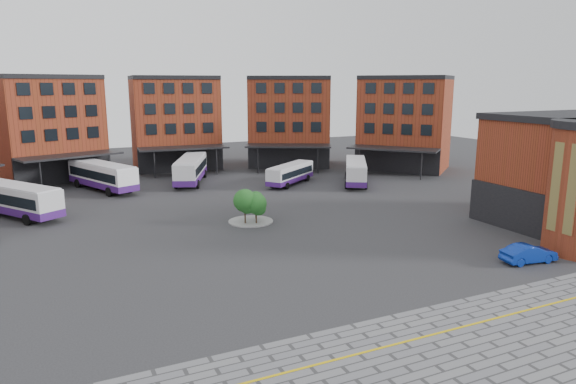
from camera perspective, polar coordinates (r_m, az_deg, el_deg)
name	(u,v)px	position (r m, az deg, el deg)	size (l,w,h in m)	color
ground	(283,262)	(39.58, -0.59, -7.82)	(160.00, 160.00, 0.00)	#28282B
yellow_line	(424,337)	(29.64, 14.90, -15.27)	(26.00, 0.15, 0.02)	gold
main_building	(134,130)	(73.18, -16.77, 6.63)	(94.14, 42.48, 14.60)	maroon
tree_island	(251,204)	(49.89, -4.08, -1.34)	(4.40, 4.40, 3.48)	gray
bus_b	(15,199)	(59.11, -28.04, -0.73)	(9.06, 11.59, 3.41)	silver
bus_c	(102,176)	(69.48, -19.94, 1.73)	(7.52, 12.66, 3.53)	white
bus_d	(191,169)	(71.57, -10.74, 2.52)	(7.51, 12.67, 3.53)	silver
bus_e	(290,173)	(69.31, 0.28, 2.07)	(9.10, 7.67, 2.74)	silver
bus_f	(356,171)	(70.26, 7.54, 2.32)	(8.20, 11.10, 3.22)	silver
blue_car	(529,254)	(43.39, 25.17, -6.21)	(1.51, 4.34, 1.43)	#0B2995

